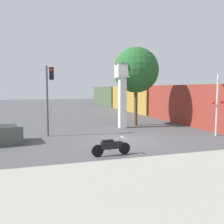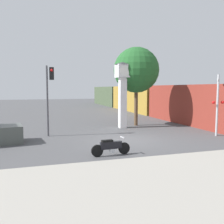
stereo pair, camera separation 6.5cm
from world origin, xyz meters
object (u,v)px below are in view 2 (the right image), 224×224
at_px(motorcycle, 111,147).
at_px(traffic_light, 49,88).
at_px(freight_train, 137,99).
at_px(railroad_crossing_signal, 218,103).
at_px(street_tree, 136,70).
at_px(clock_tower, 123,85).

distance_m(motorcycle, traffic_light, 6.74).
xyz_separation_m(freight_train, railroad_crossing_signal, (-2.11, -18.33, 0.47)).
xyz_separation_m(traffic_light, railroad_crossing_signal, (10.41, -3.13, -0.94)).
relative_size(railroad_crossing_signal, street_tree, 0.62).
bearing_deg(railroad_crossing_signal, traffic_light, 163.25).
bearing_deg(freight_train, clock_tower, -117.21).
height_order(railroad_crossing_signal, street_tree, street_tree).
relative_size(clock_tower, street_tree, 0.79).
distance_m(clock_tower, railroad_crossing_signal, 7.00).
height_order(traffic_light, street_tree, street_tree).
bearing_deg(clock_tower, street_tree, 29.61).
bearing_deg(street_tree, freight_train, 66.77).
height_order(motorcycle, street_tree, street_tree).
height_order(freight_train, street_tree, street_tree).
relative_size(freight_train, street_tree, 5.96).
distance_m(clock_tower, traffic_light, 5.95).
relative_size(motorcycle, traffic_light, 0.42).
distance_m(clock_tower, street_tree, 2.10).
bearing_deg(freight_train, traffic_light, -129.46).
bearing_deg(clock_tower, motorcycle, -113.49).
distance_m(freight_train, traffic_light, 19.74).
bearing_deg(street_tree, traffic_light, -159.28).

